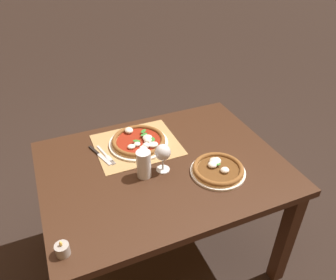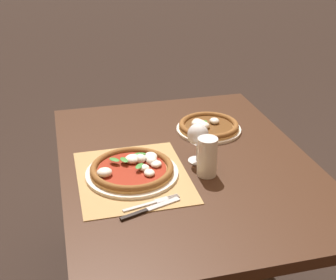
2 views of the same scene
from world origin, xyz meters
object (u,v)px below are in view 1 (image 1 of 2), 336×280
pizza_far (218,169)px  fork (106,155)px  pizza_near (139,141)px  knife (100,155)px  pint_glass (144,165)px  votive_candle (63,250)px  wine_glass (163,153)px

pizza_far → fork: (0.49, -0.35, -0.01)m
pizza_near → knife: (0.23, 0.02, -0.02)m
pizza_far → fork: bearing=-36.1°
pint_glass → knife: (0.17, -0.24, -0.06)m
pint_glass → votive_candle: bearing=35.0°
pizza_near → pint_glass: (0.06, 0.26, 0.05)m
wine_glass → fork: wine_glass is taller
pizza_near → wine_glass: size_ratio=2.16×
pizza_far → fork: size_ratio=1.40×
pizza_far → fork: pizza_far is taller
pizza_far → votive_candle: bearing=13.2°
wine_glass → knife: wine_glass is taller
pint_glass → pizza_near: bearing=-103.2°
votive_candle → fork: bearing=-119.3°
pint_glass → knife: 0.30m
wine_glass → votive_candle: size_ratio=2.15×
knife → pint_glass: bearing=124.7°
pizza_far → knife: (0.52, -0.37, -0.01)m
votive_candle → knife: bearing=-116.4°
fork → knife: bearing=-19.8°
pizza_far → pizza_near: bearing=-53.0°
pint_glass → knife: size_ratio=0.69×
fork → knife: (0.03, -0.01, 0.00)m
wine_glass → pint_glass: 0.11m
wine_glass → pint_glass: bearing=2.0°
pizza_near → pint_glass: pint_glass is taller
pizza_near → votive_candle: (0.50, 0.57, 0.00)m
wine_glass → knife: size_ratio=0.74×
pizza_near → pizza_far: pizza_near is taller
pint_glass → fork: pint_glass is taller
pizza_far → fork: 0.60m
wine_glass → votive_candle: bearing=29.9°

